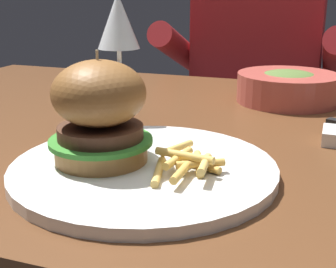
{
  "coord_description": "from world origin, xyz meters",
  "views": [
    {
      "loc": [
        0.16,
        -0.7,
        0.95
      ],
      "look_at": [
        -0.03,
        -0.19,
        0.78
      ],
      "focal_mm": 50.0,
      "sensor_mm": 36.0,
      "label": 1
    }
  ],
  "objects_px": {
    "burger_sandwich": "(100,112)",
    "diner_person": "(254,120)",
    "soup_bowl": "(288,87)",
    "main_plate": "(144,169)",
    "wine_glass": "(118,26)"
  },
  "relations": [
    {
      "from": "main_plate",
      "to": "wine_glass",
      "type": "relative_size",
      "value": 1.52
    },
    {
      "from": "burger_sandwich",
      "to": "diner_person",
      "type": "height_order",
      "value": "diner_person"
    },
    {
      "from": "burger_sandwich",
      "to": "soup_bowl",
      "type": "distance_m",
      "value": 0.48
    },
    {
      "from": "main_plate",
      "to": "burger_sandwich",
      "type": "height_order",
      "value": "burger_sandwich"
    },
    {
      "from": "burger_sandwich",
      "to": "wine_glass",
      "type": "distance_m",
      "value": 0.22
    },
    {
      "from": "wine_glass",
      "to": "burger_sandwich",
      "type": "bearing_deg",
      "value": -71.53
    },
    {
      "from": "wine_glass",
      "to": "soup_bowl",
      "type": "height_order",
      "value": "wine_glass"
    },
    {
      "from": "burger_sandwich",
      "to": "soup_bowl",
      "type": "xyz_separation_m",
      "value": [
        0.17,
        0.44,
        -0.04
      ]
    },
    {
      "from": "burger_sandwich",
      "to": "wine_glass",
      "type": "bearing_deg",
      "value": 108.47
    },
    {
      "from": "soup_bowl",
      "to": "diner_person",
      "type": "relative_size",
      "value": 0.17
    },
    {
      "from": "burger_sandwich",
      "to": "wine_glass",
      "type": "relative_size",
      "value": 0.64
    },
    {
      "from": "soup_bowl",
      "to": "diner_person",
      "type": "distance_m",
      "value": 0.54
    },
    {
      "from": "main_plate",
      "to": "wine_glass",
      "type": "distance_m",
      "value": 0.26
    },
    {
      "from": "diner_person",
      "to": "main_plate",
      "type": "bearing_deg",
      "value": -89.01
    },
    {
      "from": "main_plate",
      "to": "diner_person",
      "type": "xyz_separation_m",
      "value": [
        -0.02,
        0.91,
        -0.18
      ]
    }
  ]
}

